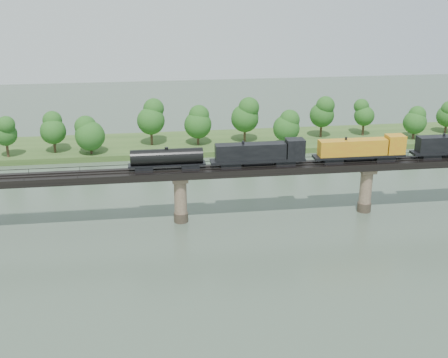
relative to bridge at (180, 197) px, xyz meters
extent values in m
plane|color=#3A493B|center=(0.00, -30.00, -5.46)|extent=(400.00, 400.00, 0.00)
cube|color=#335220|center=(0.00, 55.00, -4.66)|extent=(300.00, 24.00, 1.60)
cylinder|color=#473A2D|center=(0.00, 0.00, -4.46)|extent=(3.00, 3.00, 2.00)
cylinder|color=#90765E|center=(0.00, 0.00, 0.04)|extent=(2.60, 2.60, 9.00)
cube|color=#90765E|center=(0.00, 0.00, 4.04)|extent=(3.20, 3.20, 1.00)
cylinder|color=#473A2D|center=(40.00, 0.00, -4.46)|extent=(3.00, 3.00, 2.00)
cylinder|color=#90765E|center=(40.00, 0.00, 0.04)|extent=(2.60, 2.60, 9.00)
cube|color=#90765E|center=(40.00, 0.00, 4.04)|extent=(3.20, 3.20, 1.00)
cube|color=black|center=(0.00, 0.00, 5.29)|extent=(220.00, 5.00, 1.50)
cube|color=black|center=(0.00, -0.75, 6.12)|extent=(220.00, 0.12, 0.16)
cube|color=black|center=(0.00, 0.75, 6.12)|extent=(220.00, 0.12, 0.16)
cube|color=black|center=(0.00, -2.40, 6.74)|extent=(220.00, 0.10, 0.10)
cube|color=black|center=(0.00, 2.40, 6.74)|extent=(220.00, 0.10, 0.10)
cube|color=black|center=(0.00, -2.40, 6.39)|extent=(0.08, 0.08, 0.70)
cube|color=black|center=(0.00, 2.40, 6.39)|extent=(0.08, 0.08, 0.70)
cylinder|color=#382619|center=(-44.43, 46.31, -2.10)|extent=(0.70, 0.70, 3.51)
sphere|color=#194D16|center=(-44.43, 46.31, 2.57)|extent=(6.31, 6.31, 6.31)
sphere|color=#194D16|center=(-44.43, 46.31, 5.50)|extent=(4.73, 4.73, 4.73)
cylinder|color=#382619|center=(-32.24, 48.84, -2.19)|extent=(0.70, 0.70, 3.34)
sphere|color=#194D16|center=(-32.24, 48.84, 2.27)|extent=(7.18, 7.18, 7.18)
sphere|color=#194D16|center=(-32.24, 48.84, 5.06)|extent=(5.39, 5.39, 5.39)
cylinder|color=#382619|center=(-22.01, 46.15, -2.45)|extent=(0.70, 0.70, 2.83)
sphere|color=#194D16|center=(-22.01, 46.15, 1.32)|extent=(8.26, 8.26, 8.26)
sphere|color=#194D16|center=(-22.01, 46.15, 3.68)|extent=(6.19, 6.19, 6.19)
cylinder|color=#382619|center=(-5.04, 52.68, -1.88)|extent=(0.70, 0.70, 3.96)
sphere|color=#194D16|center=(-5.04, 52.68, 3.41)|extent=(8.07, 8.07, 8.07)
sphere|color=#194D16|center=(-5.04, 52.68, 6.71)|extent=(6.05, 6.05, 6.05)
cylinder|color=#382619|center=(8.52, 51.14, -2.23)|extent=(0.70, 0.70, 3.27)
sphere|color=#194D16|center=(8.52, 51.14, 2.13)|extent=(8.03, 8.03, 8.03)
sphere|color=#194D16|center=(8.52, 51.14, 4.85)|extent=(6.02, 6.02, 6.02)
cylinder|color=#382619|center=(22.65, 52.31, -1.90)|extent=(0.70, 0.70, 3.92)
sphere|color=#194D16|center=(22.65, 52.31, 3.33)|extent=(8.29, 8.29, 8.29)
sphere|color=#194D16|center=(22.65, 52.31, 6.60)|extent=(6.21, 6.21, 6.21)
cylinder|color=#382619|center=(33.59, 45.35, -2.35)|extent=(0.70, 0.70, 3.02)
sphere|color=#194D16|center=(33.59, 45.35, 1.69)|extent=(7.74, 7.74, 7.74)
sphere|color=#194D16|center=(33.59, 45.35, 4.21)|extent=(5.80, 5.80, 5.80)
cylinder|color=#382619|center=(46.81, 54.03, -1.96)|extent=(0.70, 0.70, 3.80)
sphere|color=#194D16|center=(46.81, 54.03, 3.10)|extent=(7.47, 7.47, 7.47)
sphere|color=#194D16|center=(46.81, 54.03, 6.27)|extent=(5.60, 5.60, 5.60)
cylinder|color=#382619|center=(60.48, 54.26, -2.17)|extent=(0.70, 0.70, 3.38)
sphere|color=#194D16|center=(60.48, 54.26, 2.34)|extent=(6.23, 6.23, 6.23)
sphere|color=#194D16|center=(60.48, 54.26, 5.16)|extent=(4.67, 4.67, 4.67)
cylinder|color=#382619|center=(74.35, 48.39, -2.47)|extent=(0.70, 0.70, 2.77)
sphere|color=#194D16|center=(74.35, 48.39, 1.22)|extent=(7.04, 7.04, 7.04)
sphere|color=#194D16|center=(74.35, 48.39, 3.54)|extent=(5.28, 5.28, 5.28)
cylinder|color=#382619|center=(87.62, 53.57, -2.39)|extent=(0.70, 0.70, 2.94)
sphere|color=#194D16|center=(87.62, 53.57, 1.54)|extent=(6.73, 6.73, 6.73)
sphere|color=#194D16|center=(87.62, 53.57, 3.99)|extent=(5.05, 5.05, 5.05)
cube|color=black|center=(53.84, 0.00, 6.61)|extent=(4.14, 2.48, 1.14)
cube|color=black|center=(43.50, 0.00, 6.61)|extent=(4.14, 2.48, 1.14)
cube|color=black|center=(32.13, 0.00, 6.61)|extent=(4.14, 2.48, 1.14)
cube|color=black|center=(37.82, 0.00, 7.33)|extent=(19.65, 3.10, 0.52)
cube|color=#C06B17|center=(36.26, 0.00, 9.25)|extent=(14.48, 2.79, 3.31)
cube|color=#C06B17|center=(45.57, 0.00, 9.56)|extent=(3.72, 3.10, 3.93)
cylinder|color=black|center=(37.82, 0.00, 6.76)|extent=(6.20, 1.45, 1.45)
cube|color=black|center=(21.79, 0.00, 6.61)|extent=(4.14, 2.48, 1.14)
cube|color=black|center=(10.41, 0.00, 6.61)|extent=(4.14, 2.48, 1.14)
cube|color=black|center=(16.10, 0.00, 7.33)|extent=(19.65, 3.10, 0.52)
cube|color=black|center=(14.55, 0.00, 9.25)|extent=(14.48, 2.79, 3.31)
cube|color=black|center=(23.86, 0.00, 9.56)|extent=(3.72, 3.10, 3.93)
cylinder|color=black|center=(16.10, 0.00, 6.76)|extent=(6.20, 1.45, 1.45)
cube|color=black|center=(2.14, 0.00, 6.61)|extent=(3.62, 2.27, 1.14)
cube|color=black|center=(-7.16, 0.00, 6.61)|extent=(3.62, 2.27, 1.14)
cube|color=black|center=(-2.51, 0.00, 7.28)|extent=(15.51, 2.48, 0.31)
cylinder|color=black|center=(-2.51, 0.00, 8.94)|extent=(14.48, 3.10, 3.10)
cylinder|color=black|center=(-2.51, 0.00, 10.59)|extent=(0.72, 0.72, 0.52)
camera|label=1|loc=(-5.98, -107.76, 42.85)|focal=45.00mm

